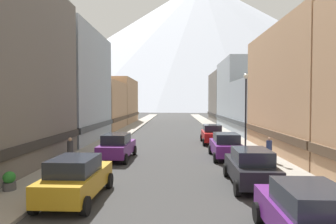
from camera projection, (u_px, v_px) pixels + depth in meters
sidewalk_left at (127, 131)px, 39.59m from camera, size 2.50×100.00×0.15m
sidewalk_right at (220, 131)px, 39.31m from camera, size 2.50×100.00×0.15m
storefront_left_2 at (65, 88)px, 29.65m from camera, size 6.99×12.12×11.06m
storefront_left_3 at (88, 107)px, 41.91m from camera, size 9.60×11.26×6.85m
storefront_left_4 at (111, 102)px, 54.90m from camera, size 8.52×13.84×8.18m
storefront_right_1 at (320, 93)px, 22.56m from camera, size 8.05×13.63×9.69m
storefront_right_2 at (275, 109)px, 34.28m from camera, size 9.01×9.51×6.56m
storefront_right_3 at (242, 95)px, 44.97m from camera, size 6.42×11.92×10.31m
storefront_right_4 at (230, 98)px, 57.41m from camera, size 7.51×12.47×9.63m
car_left_0 at (76, 178)px, 11.91m from camera, size 2.18×4.46×1.78m
car_left_1 at (117, 146)px, 20.36m from camera, size 2.21×4.47×1.78m
car_right_0 at (309, 217)px, 7.90m from camera, size 2.17×4.45×1.78m
car_right_1 at (251, 167)px, 13.92m from camera, size 2.18×4.46×1.78m
car_right_2 at (226, 146)px, 20.75m from camera, size 2.14×4.44×1.78m
car_right_3 at (212, 134)px, 28.17m from camera, size 2.14×4.44×1.78m
potted_plant_0 at (9, 181)px, 12.77m from camera, size 0.54×0.54×0.81m
pedestrian_0 at (70, 152)px, 18.13m from camera, size 0.36×0.36×1.64m
pedestrian_1 at (269, 150)px, 18.85m from camera, size 0.36×0.36×1.56m
streetlamp_right at (246, 102)px, 21.29m from camera, size 0.36×0.36×5.86m
mountain_backdrop at (202, 44)px, 261.77m from camera, size 321.53×321.53×111.09m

